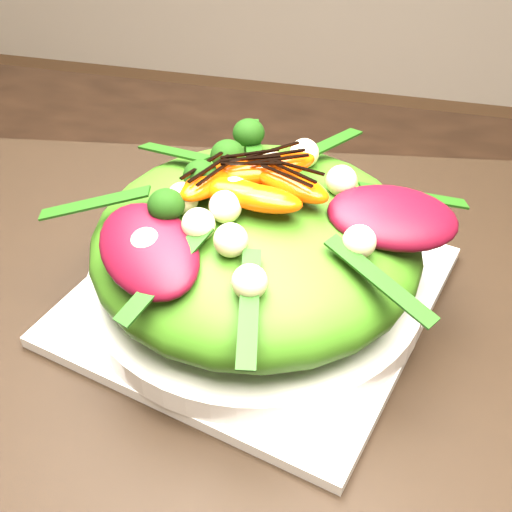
% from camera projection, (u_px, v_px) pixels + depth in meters
% --- Properties ---
extents(placemat, '(0.61, 0.50, 0.00)m').
position_uv_depth(placemat, '(256.00, 301.00, 0.51)').
color(placemat, black).
rests_on(placemat, dining_table).
extents(plate_base, '(0.29, 0.29, 0.01)m').
position_uv_depth(plate_base, '(256.00, 295.00, 0.51)').
color(plate_base, silver).
rests_on(plate_base, placemat).
extents(salad_bowl, '(0.27, 0.27, 0.02)m').
position_uv_depth(salad_bowl, '(256.00, 281.00, 0.50)').
color(salad_bowl, silver).
rests_on(salad_bowl, plate_base).
extents(lettuce_mound, '(0.25, 0.25, 0.08)m').
position_uv_depth(lettuce_mound, '(256.00, 242.00, 0.47)').
color(lettuce_mound, '#3D7415').
rests_on(lettuce_mound, salad_bowl).
extents(radicchio_leaf, '(0.10, 0.07, 0.02)m').
position_uv_depth(radicchio_leaf, '(393.00, 218.00, 0.44)').
color(radicchio_leaf, '#490715').
rests_on(radicchio_leaf, lettuce_mound).
extents(orange_segment, '(0.06, 0.04, 0.01)m').
position_uv_depth(orange_segment, '(234.00, 179.00, 0.45)').
color(orange_segment, '#F14103').
rests_on(orange_segment, lettuce_mound).
extents(broccoli_floret, '(0.04, 0.04, 0.03)m').
position_uv_depth(broccoli_floret, '(189.00, 149.00, 0.47)').
color(broccoli_floret, black).
rests_on(broccoli_floret, lettuce_mound).
extents(macadamia_nut, '(0.03, 0.03, 0.02)m').
position_uv_depth(macadamia_nut, '(287.00, 236.00, 0.41)').
color(macadamia_nut, '#FEF0B3').
rests_on(macadamia_nut, lettuce_mound).
extents(balsamic_drizzle, '(0.04, 0.02, 0.00)m').
position_uv_depth(balsamic_drizzle, '(234.00, 169.00, 0.45)').
color(balsamic_drizzle, black).
rests_on(balsamic_drizzle, orange_segment).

